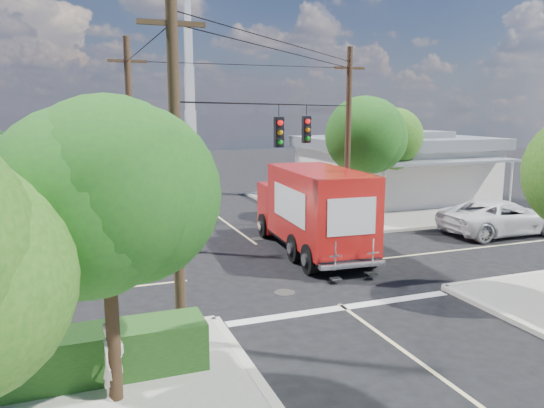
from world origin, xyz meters
TOP-DOWN VIEW (x-y plane):
  - ground at (0.00, 0.00)m, footprint 120.00×120.00m
  - sidewalk_ne at (10.88, 10.88)m, footprint 14.12×14.12m
  - sidewalk_nw at (-10.88, 10.88)m, footprint 14.12×14.12m
  - road_markings at (0.00, -1.47)m, footprint 32.00×32.00m
  - building_ne at (12.50, 11.97)m, footprint 11.80×10.20m
  - radio_tower at (0.50, 20.00)m, footprint 0.80×0.80m
  - tree_sw_front at (-6.99, -7.54)m, footprint 3.88×3.78m
  - tree_ne_front at (7.21, 6.76)m, footprint 4.21×4.14m
  - tree_ne_back at (9.81, 8.96)m, footprint 3.77×3.66m
  - palm_nw_front at (-7.50, 7.50)m, footprint 3.01×3.08m
  - palm_nw_back at (-9.50, 9.00)m, footprint 3.01×3.08m
  - utility_poles at (-1.58, 1.60)m, footprint 12.00×10.68m
  - picket_fence at (-7.80, -5.60)m, footprint 5.94×0.06m
  - hedge_sw at (-8.00, -6.40)m, footprint 6.20×1.20m
  - vending_boxes at (6.50, 6.20)m, footprint 1.90×0.50m
  - delivery_truck at (1.80, 1.93)m, footprint 3.16×8.56m
  - parked_car at (11.89, 1.77)m, footprint 6.16×2.86m
  - pedestrian at (-7.02, -7.44)m, footprint 0.70×0.70m

SIDE VIEW (x-z plane):
  - ground at x=0.00m, z-range 0.00..0.00m
  - road_markings at x=0.00m, z-range 0.00..0.01m
  - sidewalk_ne at x=10.88m, z-range 0.00..0.14m
  - sidewalk_nw at x=-10.88m, z-range 0.00..0.14m
  - picket_fence at x=-7.80m, z-range 0.18..1.18m
  - hedge_sw at x=-8.00m, z-range 0.14..1.24m
  - vending_boxes at x=6.50m, z-range 0.14..1.24m
  - parked_car at x=11.89m, z-range 0.00..1.71m
  - pedestrian at x=-7.02m, z-range 0.14..1.78m
  - delivery_truck at x=1.80m, z-range 0.03..3.67m
  - building_ne at x=12.50m, z-range 0.07..4.57m
  - tree_ne_back at x=9.81m, z-range 1.27..7.10m
  - tree_sw_front at x=-6.99m, z-range 1.32..7.35m
  - palm_nw_back at x=-9.50m, z-range 2.08..7.27m
  - utility_poles at x=-1.58m, z-range 0.17..9.17m
  - tree_ne_front at x=7.21m, z-range 1.44..8.09m
  - palm_nw_front at x=-7.50m, z-range 2.25..7.84m
  - radio_tower at x=0.50m, z-range -2.86..14.14m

